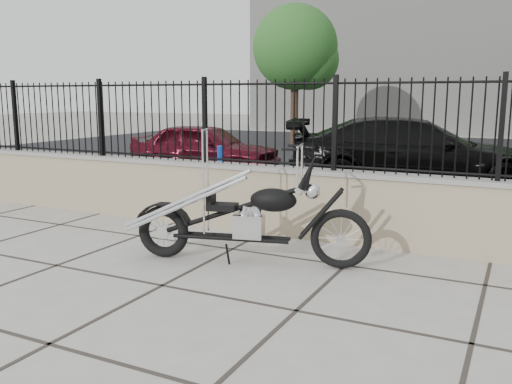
{
  "coord_description": "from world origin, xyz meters",
  "views": [
    {
      "loc": [
        3.26,
        -4.36,
        1.95
      ],
      "look_at": [
        0.4,
        1.39,
        0.8
      ],
      "focal_mm": 38.0,
      "sensor_mm": 36.0,
      "label": 1
    }
  ],
  "objects": [
    {
      "name": "ground_plane",
      "position": [
        0.0,
        0.0,
        0.0
      ],
      "size": [
        90.0,
        90.0,
        0.0
      ],
      "primitive_type": "plane",
      "color": "#99968E",
      "rests_on": "ground"
    },
    {
      "name": "parking_lot",
      "position": [
        0.0,
        12.5,
        0.0
      ],
      "size": [
        30.0,
        30.0,
        0.0
      ],
      "primitive_type": "plane",
      "color": "black",
      "rests_on": "ground"
    },
    {
      "name": "retaining_wall",
      "position": [
        0.0,
        2.5,
        0.48
      ],
      "size": [
        14.0,
        0.36,
        0.96
      ],
      "primitive_type": "cube",
      "color": "gray",
      "rests_on": "ground_plane"
    },
    {
      "name": "iron_fence",
      "position": [
        0.0,
        2.5,
        1.56
      ],
      "size": [
        14.0,
        0.08,
        1.2
      ],
      "primitive_type": "cube",
      "color": "black",
      "rests_on": "retaining_wall"
    },
    {
      "name": "background_building",
      "position": [
        0.0,
        26.5,
        4.0
      ],
      "size": [
        22.0,
        6.0,
        8.0
      ],
      "primitive_type": "cube",
      "color": "beige",
      "rests_on": "ground_plane"
    },
    {
      "name": "chopper_motorcycle",
      "position": [
        0.4,
        1.09,
        0.8
      ],
      "size": [
        2.69,
        1.1,
        1.59
      ],
      "primitive_type": null,
      "rotation": [
        0.0,
        0.0,
        0.25
      ],
      "color": "black",
      "rests_on": "ground_plane"
    },
    {
      "name": "car_red",
      "position": [
        -3.84,
        7.06,
        0.64
      ],
      "size": [
        3.89,
        1.85,
        1.28
      ],
      "primitive_type": "imported",
      "rotation": [
        0.0,
        0.0,
        1.66
      ],
      "color": "#490A16",
      "rests_on": "parking_lot"
    },
    {
      "name": "car_black",
      "position": [
        1.17,
        7.15,
        0.75
      ],
      "size": [
        5.52,
        3.43,
        1.49
      ],
      "primitive_type": "imported",
      "rotation": [
        0.0,
        0.0,
        1.85
      ],
      "color": "black",
      "rests_on": "parking_lot"
    },
    {
      "name": "bollard_a",
      "position": [
        -2.14,
        4.88,
        0.48
      ],
      "size": [
        0.14,
        0.14,
        0.96
      ],
      "primitive_type": "cylinder",
      "rotation": [
        0.0,
        0.0,
        -0.21
      ],
      "color": "#0E1FD4",
      "rests_on": "ground_plane"
    },
    {
      "name": "tree_left",
      "position": [
        -5.19,
        16.08,
        3.96
      ],
      "size": [
        3.35,
        3.35,
        5.66
      ],
      "rotation": [
        0.0,
        0.0,
        0.42
      ],
      "color": "#382619",
      "rests_on": "ground_plane"
    }
  ]
}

